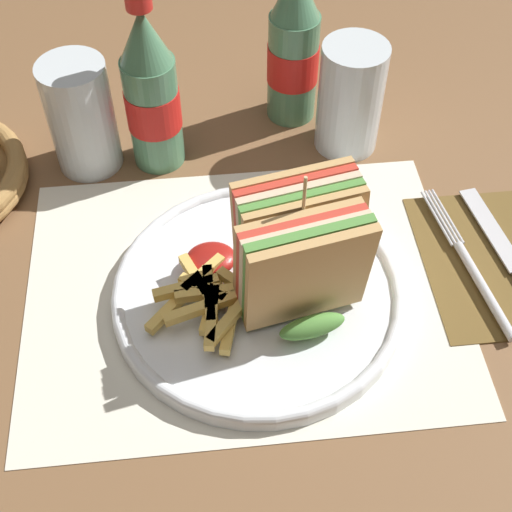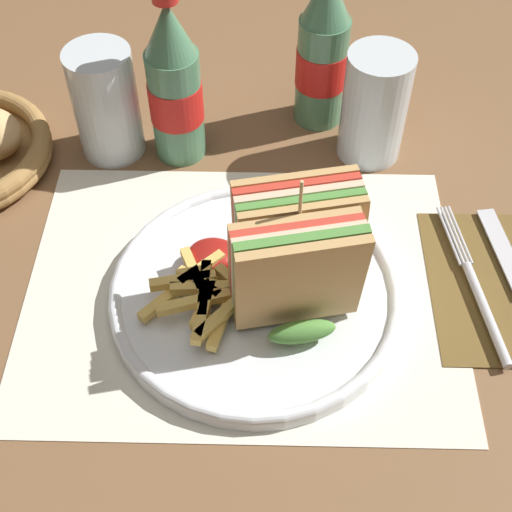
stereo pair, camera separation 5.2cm
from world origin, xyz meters
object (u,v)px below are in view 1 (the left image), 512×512
at_px(club_sandwich, 301,253).
at_px(coke_bottle_near, 151,94).
at_px(plate_main, 258,293).
at_px(coke_bottle_far, 293,49).
at_px(fork, 475,274).
at_px(glass_far, 83,123).
at_px(knife, 510,259).
at_px(glass_near, 350,104).

distance_m(club_sandwich, coke_bottle_near, 0.25).
relative_size(plate_main, coke_bottle_far, 1.33).
bearing_deg(fork, glass_far, 142.40).
height_order(knife, coke_bottle_far, coke_bottle_far).
relative_size(plate_main, fork, 1.43).
bearing_deg(plate_main, coke_bottle_far, 75.93).
bearing_deg(glass_far, coke_bottle_far, 14.72).
relative_size(coke_bottle_near, glass_far, 1.63).
bearing_deg(club_sandwich, coke_bottle_far, 83.50).
xyz_separation_m(club_sandwich, knife, (0.21, 0.03, -0.07)).
height_order(coke_bottle_near, glass_near, coke_bottle_near).
bearing_deg(glass_near, plate_main, -120.17).
xyz_separation_m(coke_bottle_near, glass_far, (-0.08, 0.00, -0.03)).
distance_m(coke_bottle_near, coke_bottle_far, 0.17).
xyz_separation_m(plate_main, fork, (0.21, 0.00, -0.00)).
xyz_separation_m(plate_main, glass_far, (-0.16, 0.21, 0.04)).
height_order(coke_bottle_near, glass_far, coke_bottle_near).
distance_m(glass_near, glass_far, 0.29).
bearing_deg(plate_main, club_sandwich, -11.48).
bearing_deg(coke_bottle_near, fork, -34.45).
height_order(club_sandwich, glass_near, club_sandwich).
height_order(fork, knife, fork).
xyz_separation_m(fork, glass_far, (-0.37, 0.21, 0.05)).
relative_size(coke_bottle_far, glass_far, 1.63).
relative_size(knife, coke_bottle_near, 0.92).
distance_m(plate_main, knife, 0.25).
relative_size(fork, glass_far, 1.52).
bearing_deg(club_sandwich, knife, 6.80).
bearing_deg(knife, glass_near, 115.08).
relative_size(plate_main, glass_near, 2.16).
bearing_deg(glass_near, knife, -56.22).
height_order(fork, coke_bottle_near, coke_bottle_near).
relative_size(club_sandwich, coke_bottle_near, 0.70).
bearing_deg(knife, club_sandwich, 178.10).
relative_size(knife, glass_near, 1.51).
xyz_separation_m(club_sandwich, fork, (0.17, 0.01, -0.06)).
bearing_deg(knife, coke_bottle_far, 117.35).
height_order(club_sandwich, coke_bottle_near, coke_bottle_near).
bearing_deg(fork, glass_near, 104.06).
bearing_deg(glass_far, coke_bottle_near, -1.54).
distance_m(knife, glass_far, 0.46).
height_order(plate_main, coke_bottle_far, coke_bottle_far).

